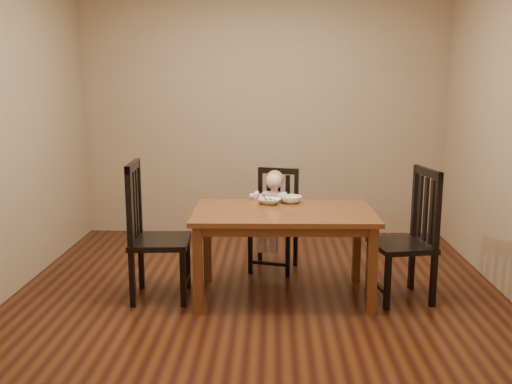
{
  "coord_description": "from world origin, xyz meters",
  "views": [
    {
      "loc": [
        0.11,
        -4.37,
        1.71
      ],
      "look_at": [
        -0.03,
        0.25,
        0.81
      ],
      "focal_mm": 40.0,
      "sensor_mm": 36.0,
      "label": 1
    }
  ],
  "objects_px": {
    "chair_child": "(275,222)",
    "toddler": "(274,210)",
    "dining_table": "(284,221)",
    "bowl_veg": "(291,199)",
    "bowl_peas": "(270,201)",
    "chair_left": "(153,234)",
    "chair_right": "(408,238)"
  },
  "relations": [
    {
      "from": "chair_right",
      "to": "chair_left",
      "type": "bearing_deg",
      "value": 79.99
    },
    {
      "from": "bowl_peas",
      "to": "chair_right",
      "type": "bearing_deg",
      "value": -13.58
    },
    {
      "from": "bowl_veg",
      "to": "chair_child",
      "type": "bearing_deg",
      "value": 107.59
    },
    {
      "from": "bowl_veg",
      "to": "bowl_peas",
      "type": "bearing_deg",
      "value": -165.11
    },
    {
      "from": "toddler",
      "to": "bowl_peas",
      "type": "bearing_deg",
      "value": 99.76
    },
    {
      "from": "chair_right",
      "to": "bowl_peas",
      "type": "bearing_deg",
      "value": 65.47
    },
    {
      "from": "chair_child",
      "to": "toddler",
      "type": "xyz_separation_m",
      "value": [
        -0.01,
        -0.05,
        0.12
      ]
    },
    {
      "from": "dining_table",
      "to": "bowl_veg",
      "type": "relative_size",
      "value": 7.82
    },
    {
      "from": "dining_table",
      "to": "toddler",
      "type": "distance_m",
      "value": 0.66
    },
    {
      "from": "chair_child",
      "to": "toddler",
      "type": "bearing_deg",
      "value": 90.0
    },
    {
      "from": "dining_table",
      "to": "chair_left",
      "type": "height_order",
      "value": "chair_left"
    },
    {
      "from": "dining_table",
      "to": "chair_right",
      "type": "xyz_separation_m",
      "value": [
        0.98,
        -0.02,
        -0.12
      ]
    },
    {
      "from": "chair_right",
      "to": "bowl_veg",
      "type": "bearing_deg",
      "value": 60.35
    },
    {
      "from": "dining_table",
      "to": "chair_left",
      "type": "relative_size",
      "value": 1.31
    },
    {
      "from": "chair_child",
      "to": "chair_right",
      "type": "height_order",
      "value": "chair_right"
    },
    {
      "from": "dining_table",
      "to": "chair_left",
      "type": "bearing_deg",
      "value": -177.11
    },
    {
      "from": "dining_table",
      "to": "toddler",
      "type": "bearing_deg",
      "value": 96.72
    },
    {
      "from": "chair_child",
      "to": "bowl_veg",
      "type": "relative_size",
      "value": 5.05
    },
    {
      "from": "dining_table",
      "to": "chair_child",
      "type": "relative_size",
      "value": 1.55
    },
    {
      "from": "dining_table",
      "to": "chair_left",
      "type": "distance_m",
      "value": 1.04
    },
    {
      "from": "chair_left",
      "to": "chair_right",
      "type": "xyz_separation_m",
      "value": [
        2.01,
        0.03,
        -0.02
      ]
    },
    {
      "from": "chair_child",
      "to": "chair_left",
      "type": "bearing_deg",
      "value": 52.29
    },
    {
      "from": "bowl_peas",
      "to": "dining_table",
      "type": "bearing_deg",
      "value": -65.75
    },
    {
      "from": "toddler",
      "to": "bowl_peas",
      "type": "distance_m",
      "value": 0.45
    },
    {
      "from": "toddler",
      "to": "bowl_peas",
      "type": "height_order",
      "value": "toddler"
    },
    {
      "from": "bowl_peas",
      "to": "toddler",
      "type": "bearing_deg",
      "value": 85.47
    },
    {
      "from": "toddler",
      "to": "chair_child",
      "type": "bearing_deg",
      "value": -90.0
    },
    {
      "from": "toddler",
      "to": "bowl_veg",
      "type": "distance_m",
      "value": 0.43
    },
    {
      "from": "dining_table",
      "to": "bowl_peas",
      "type": "bearing_deg",
      "value": 114.25
    },
    {
      "from": "chair_child",
      "to": "chair_right",
      "type": "distance_m",
      "value": 1.27
    },
    {
      "from": "chair_child",
      "to": "chair_left",
      "type": "distance_m",
      "value": 1.23
    },
    {
      "from": "dining_table",
      "to": "toddler",
      "type": "xyz_separation_m",
      "value": [
        -0.08,
        0.66,
        -0.06
      ]
    }
  ]
}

